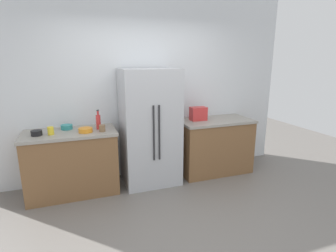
% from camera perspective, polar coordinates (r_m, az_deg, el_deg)
% --- Properties ---
extents(ground_plane, '(10.00, 10.00, 0.00)m').
position_cam_1_polar(ground_plane, '(3.27, 2.19, -20.68)').
color(ground_plane, slate).
extents(kitchen_back_panel, '(5.00, 0.10, 3.00)m').
position_cam_1_polar(kitchen_back_panel, '(4.30, -5.96, 9.13)').
color(kitchen_back_panel, silver).
rests_on(kitchen_back_panel, ground_plane).
extents(counter_left, '(1.24, 0.67, 0.90)m').
position_cam_1_polar(counter_left, '(4.04, -19.82, -7.31)').
color(counter_left, brown).
rests_on(counter_left, ground_plane).
extents(counter_right, '(1.21, 0.67, 0.90)m').
position_cam_1_polar(counter_right, '(4.58, 9.80, -4.13)').
color(counter_right, brown).
rests_on(counter_right, ground_plane).
extents(refrigerator, '(0.83, 0.69, 1.74)m').
position_cam_1_polar(refrigerator, '(4.02, -3.92, -0.29)').
color(refrigerator, '#B2B5BA').
rests_on(refrigerator, ground_plane).
extents(toaster, '(0.26, 0.16, 0.22)m').
position_cam_1_polar(toaster, '(4.36, 6.51, 2.64)').
color(toaster, red).
rests_on(toaster, counter_right).
extents(bottle_a, '(0.06, 0.06, 0.28)m').
position_cam_1_polar(bottle_a, '(3.90, -14.71, 0.96)').
color(bottle_a, red).
rests_on(bottle_a, counter_left).
extents(cup_a, '(0.08, 0.08, 0.10)m').
position_cam_1_polar(cup_a, '(3.83, -23.85, -0.95)').
color(cup_a, yellow).
rests_on(cup_a, counter_left).
extents(cup_b, '(0.09, 0.09, 0.09)m').
position_cam_1_polar(cup_b, '(3.76, -13.92, -0.47)').
color(cup_b, brown).
rests_on(cup_b, counter_left).
extents(bowl_a, '(0.16, 0.16, 0.07)m').
position_cam_1_polar(bowl_a, '(4.04, -20.90, -0.20)').
color(bowl_a, teal).
rests_on(bowl_a, counter_left).
extents(bowl_b, '(0.19, 0.19, 0.06)m').
position_cam_1_polar(bowl_b, '(3.79, -17.26, -0.84)').
color(bowl_b, orange).
rests_on(bowl_b, counter_left).
extents(bowl_c, '(0.14, 0.14, 0.07)m').
position_cam_1_polar(bowl_c, '(3.86, -26.35, -1.35)').
color(bowl_c, black).
rests_on(bowl_c, counter_left).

